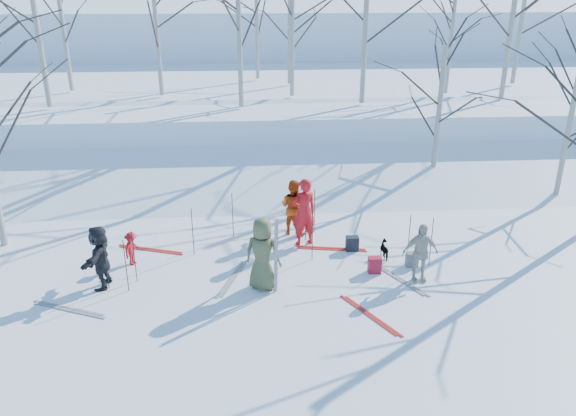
{
  "coord_description": "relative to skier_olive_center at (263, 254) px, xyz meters",
  "views": [
    {
      "loc": [
        -0.95,
        -12.13,
        6.89
      ],
      "look_at": [
        0.0,
        1.5,
        1.3
      ],
      "focal_mm": 35.0,
      "sensor_mm": 36.0,
      "label": 1
    }
  ],
  "objects": [
    {
      "name": "upright_ski_right",
      "position": [
        0.31,
        -0.17,
        0.05
      ],
      "size": [
        0.1,
        0.23,
        1.89
      ],
      "primitive_type": "cube",
      "rotation": [
        0.1,
        0.0,
        0.15
      ],
      "color": "silver",
      "rests_on": "ground"
    },
    {
      "name": "backpack_dark",
      "position": [
        2.49,
        1.84,
        -0.7
      ],
      "size": [
        0.34,
        0.24,
        0.4
      ],
      "primitive_type": "cube",
      "color": "black",
      "rests_on": "ground"
    },
    {
      "name": "backpack_grey",
      "position": [
        3.86,
        0.82,
        -0.71
      ],
      "size": [
        0.3,
        0.2,
        0.38
      ],
      "primitive_type": "cube",
      "color": "slate",
      "rests_on": "ground"
    },
    {
      "name": "snow_ramp",
      "position": [
        0.73,
        7.33,
        -0.75
      ],
      "size": [
        70.0,
        9.49,
        4.12
      ],
      "primitive_type": "cube",
      "rotation": [
        0.3,
        0.0,
        0.0
      ],
      "color": "white",
      "rests_on": "ground"
    },
    {
      "name": "birch_plateau_k",
      "position": [
        10.5,
        11.41,
        4.83
      ],
      "size": [
        5.55,
        5.55,
        7.07
      ],
      "primitive_type": null,
      "color": "silver",
      "rests_on": "snow_plateau"
    },
    {
      "name": "birch_edge_c",
      "position": [
        9.99,
        5.15,
        1.46
      ],
      "size": [
        3.91,
        3.91,
        4.73
      ],
      "primitive_type": null,
      "color": "silver",
      "rests_on": "ground"
    },
    {
      "name": "birch_plateau_j",
      "position": [
        -4.0,
        13.01,
        4.08
      ],
      "size": [
        4.5,
        4.5,
        5.56
      ],
      "primitive_type": null,
      "color": "silver",
      "rests_on": "snow_plateau"
    },
    {
      "name": "birch_plateau_l",
      "position": [
        -0.53,
        10.42,
        4.33
      ],
      "size": [
        4.85,
        4.85,
        6.07
      ],
      "primitive_type": null,
      "color": "silver",
      "rests_on": "snow_plateau"
    },
    {
      "name": "birch_plateau_e",
      "position": [
        -8.1,
        10.84,
        4.62
      ],
      "size": [
        5.26,
        5.26,
        6.65
      ],
      "primitive_type": null,
      "color": "silver",
      "rests_on": "snow_plateau"
    },
    {
      "name": "ski_pole_b",
      "position": [
        -0.78,
        2.94,
        -0.23
      ],
      "size": [
        0.02,
        0.02,
        1.34
      ],
      "primitive_type": "cylinder",
      "color": "black",
      "rests_on": "ground"
    },
    {
      "name": "birch_plateau_a",
      "position": [
        -8.24,
        14.43,
        4.26
      ],
      "size": [
        4.75,
        4.75,
        5.92
      ],
      "primitive_type": null,
      "color": "silver",
      "rests_on": "snow_plateau"
    },
    {
      "name": "ground",
      "position": [
        0.73,
        0.33,
        -0.9
      ],
      "size": [
        120.0,
        120.0,
        0.0
      ],
      "primitive_type": "plane",
      "color": "white",
      "rests_on": "ground"
    },
    {
      "name": "skier_redor_behind",
      "position": [
        0.96,
        3.05,
        -0.08
      ],
      "size": [
        1.01,
        0.98,
        1.65
      ],
      "primitive_type": "imported",
      "rotation": [
        0.0,
        0.0,
        2.48
      ],
      "color": "#BD400E",
      "rests_on": "ground"
    },
    {
      "name": "ski_pole_j",
      "position": [
        -3.2,
        0.06,
        -0.23
      ],
      "size": [
        0.02,
        0.02,
        1.34
      ],
      "primitive_type": "cylinder",
      "color": "black",
      "rests_on": "ground"
    },
    {
      "name": "skier_cream_east",
      "position": [
        3.82,
        0.1,
        -0.15
      ],
      "size": [
        0.9,
        0.41,
        1.5
      ],
      "primitive_type": "imported",
      "rotation": [
        0.0,
        0.0,
        0.05
      ],
      "color": "beige",
      "rests_on": "ground"
    },
    {
      "name": "skier_olive_center",
      "position": [
        0.0,
        0.0,
        0.0
      ],
      "size": [
        1.03,
        0.86,
        1.81
      ],
      "primitive_type": "imported",
      "rotation": [
        0.0,
        0.0,
        2.76
      ],
      "color": "#4A5130",
      "rests_on": "ground"
    },
    {
      "name": "birch_plateau_h",
      "position": [
        1.76,
        15.53,
        4.12
      ],
      "size": [
        4.55,
        4.55,
        5.65
      ],
      "primitive_type": null,
      "color": "silver",
      "rests_on": "snow_plateau"
    },
    {
      "name": "backpack_red",
      "position": [
        2.83,
        0.56,
        -0.69
      ],
      "size": [
        0.32,
        0.22,
        0.42
      ],
      "primitive_type": "cube",
      "color": "maroon",
      "rests_on": "ground"
    },
    {
      "name": "birch_edge_e",
      "position": [
        6.27,
        6.83,
        1.53
      ],
      "size": [
        4.01,
        4.01,
        4.87
      ],
      "primitive_type": null,
      "color": "silver",
      "rests_on": "ground"
    },
    {
      "name": "ski_pair_e",
      "position": [
        1.94,
        1.94,
        -0.89
      ],
      "size": [
        0.86,
        1.97,
        0.02
      ],
      "primitive_type": null,
      "rotation": [
        0.0,
        0.0,
        1.39
      ],
      "color": "red",
      "rests_on": "ground"
    },
    {
      "name": "ski_pair_a",
      "position": [
        3.38,
        0.14,
        -0.89
      ],
      "size": [
        1.77,
        2.07,
        0.02
      ],
      "primitive_type": null,
      "rotation": [
        0.0,
        0.0,
        0.49
      ],
      "color": "silver",
      "rests_on": "ground"
    },
    {
      "name": "dog",
      "position": [
        3.29,
        1.32,
        -0.67
      ],
      "size": [
        0.33,
        0.58,
        0.47
      ],
      "primitive_type": "imported",
      "rotation": [
        0.0,
        0.0,
        3.29
      ],
      "color": "black",
      "rests_on": "ground"
    },
    {
      "name": "ski_pole_c",
      "position": [
        3.81,
        1.06,
        -0.23
      ],
      "size": [
        0.02,
        0.02,
        1.34
      ],
      "primitive_type": "cylinder",
      "color": "black",
      "rests_on": "ground"
    },
    {
      "name": "ski_pole_i",
      "position": [
        1.58,
        3.08,
        -0.23
      ],
      "size": [
        0.02,
        0.02,
        1.34
      ],
      "primitive_type": "cylinder",
      "color": "black",
      "rests_on": "ground"
    },
    {
      "name": "ski_pole_f",
      "position": [
        1.33,
        1.38,
        -0.23
      ],
      "size": [
        0.02,
        0.02,
        1.34
      ],
      "primitive_type": "cylinder",
      "color": "black",
      "rests_on": "ground"
    },
    {
      "name": "ski_pair_d",
      "position": [
        -4.39,
        -0.68,
        -0.89
      ],
      "size": [
        1.57,
        2.04,
        0.02
      ],
      "primitive_type": null,
      "rotation": [
        0.0,
        0.0,
        1.17
      ],
      "color": "silver",
      "rests_on": "ground"
    },
    {
      "name": "ski_pair_b",
      "position": [
        2.32,
        -1.39,
        -0.89
      ],
      "size": [
        1.82,
        2.07,
        0.02
      ],
      "primitive_type": null,
      "rotation": [
        0.0,
        0.0,
        0.51
      ],
      "color": "red",
      "rests_on": "ground"
    },
    {
      "name": "far_hill",
      "position": [
        0.73,
        38.33,
        1.1
      ],
      "size": [
        90.0,
        30.0,
        6.0
      ],
      "primitive_type": "cube",
      "color": "white",
      "rests_on": "ground"
    },
    {
      "name": "ski_pole_g",
      "position": [
        -1.81,
        1.87,
        -0.23
      ],
      "size": [
        0.02,
        0.02,
        1.34
      ],
      "primitive_type": "cylinder",
      "color": "black",
      "rests_on": "ground"
    },
    {
      "name": "birch_plateau_c",
      "position": [
        8.48,
        12.59,
        3.25
      ],
      "size": [
        3.33,
        3.33,
        3.9
      ],
      "primitive_type": null,
      "color": "silver",
      "rests_on": "snow_plateau"
    },
    {
      "name": "ski_pole_a",
      "position": [
        4.32,
        0.82,
        -0.23
      ],
      "size": [
        0.02,
        0.02,
        1.34
      ],
      "primitive_type": "cylinder",
      "color": "black",
      "rests_on": "ground"
    },
    {
      "name": "birch_plateau_g",
      "position": [
        0.25,
        17.13,
        3.95
      ],
      "size": [
        4.31,
        4.31,
        5.3
      ],
      "primitive_type": null,
      "color": "silver",
      "rests_on": "snow_plateau"
    },
    {
      "name": "ski_pair_f",
      "position": [
        -3.03,
        2.22,
        -0.89
      ],
      "size": [
        1.37,
        2.02,
        0.02
      ],
      "primitive_type": null,
      "rotation": [
        0.0,
        0.0,
        1.24
      ],
      "color": "red",
      "rests_on": "ground"
    },
    {
      "name": "snow_plateau",
      "position": [
        0.73,
        17.33,
        0.1
      ],
      "size": [
        70.0,
        18.0,
        2.2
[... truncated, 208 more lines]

